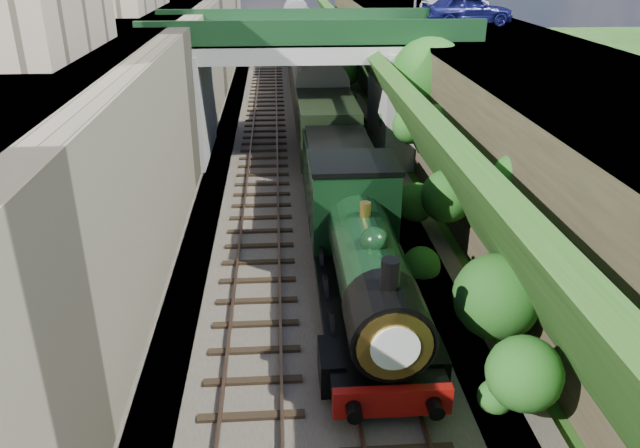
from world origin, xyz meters
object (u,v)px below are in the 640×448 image
(locomotive, at_px, (364,262))
(tender, at_px, (340,183))
(road_bridge, at_px, (319,79))
(tree, at_px, (431,80))
(car_silver, at_px, (455,3))
(car_blue, at_px, (467,9))

(locomotive, relative_size, tender, 1.70)
(road_bridge, bearing_deg, tree, -35.74)
(road_bridge, distance_m, tender, 9.27)
(car_silver, xyz_separation_m, tender, (-9.26, -18.67, -5.33))
(car_silver, xyz_separation_m, locomotive, (-9.26, -26.03, -5.06))
(road_bridge, bearing_deg, locomotive, -89.10)
(car_silver, bearing_deg, car_blue, 164.47)
(car_blue, xyz_separation_m, car_silver, (1.01, 6.16, -0.15))
(road_bridge, bearing_deg, car_silver, 45.64)
(car_blue, height_order, locomotive, car_blue)
(car_blue, bearing_deg, locomotive, 150.78)
(car_silver, relative_size, tender, 0.71)
(tree, relative_size, tender, 1.10)
(car_silver, relative_size, locomotive, 0.42)
(road_bridge, relative_size, car_silver, 3.75)
(road_bridge, height_order, car_silver, car_silver)
(tree, height_order, locomotive, tree)
(car_blue, xyz_separation_m, locomotive, (-8.25, -19.87, -5.21))
(road_bridge, distance_m, tree, 6.15)
(road_bridge, distance_m, car_blue, 9.71)
(locomotive, xyz_separation_m, tender, (-0.00, 7.36, -0.27))
(road_bridge, xyz_separation_m, tender, (0.26, -8.94, -2.46))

